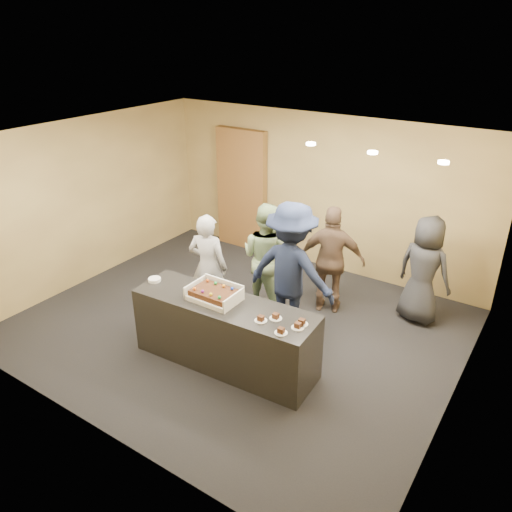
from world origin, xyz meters
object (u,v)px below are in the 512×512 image
storage_cabinet (242,190)px  plate_stack (155,280)px  person_brown_extra (332,260)px  serving_counter (225,333)px  person_server_grey (208,267)px  person_sage_man (266,257)px  sheet_cake (214,293)px  person_navy_man (291,271)px  cake_box (215,295)px  person_dark_suit (424,270)px

storage_cabinet → plate_stack: (0.86, -3.26, -0.22)m
plate_stack → person_brown_extra: (1.63, 2.01, -0.09)m
serving_counter → plate_stack: size_ratio=14.39×
person_server_grey → person_sage_man: size_ratio=0.96×
sheet_cake → person_navy_man: size_ratio=0.27×
serving_counter → person_server_grey: (-0.90, 0.81, 0.36)m
storage_cabinet → person_navy_man: 3.13m
person_brown_extra → plate_stack: bearing=31.6°
person_navy_man → person_sage_man: bearing=-34.8°
sheet_cake → cake_box: bearing=89.2°
person_sage_man → person_navy_man: (0.66, -0.42, 0.13)m
serving_counter → person_brown_extra: person_brown_extra is taller
cake_box → sheet_cake: size_ratio=1.18×
sheet_cake → person_navy_man: person_navy_man is taller
serving_counter → sheet_cake: 0.57m
storage_cabinet → person_dark_suit: storage_cabinet is taller
storage_cabinet → person_brown_extra: 2.81m
storage_cabinet → cake_box: (1.82, -3.18, -0.20)m
plate_stack → sheet_cake: bearing=3.4°
storage_cabinet → person_sage_man: storage_cabinet is taller
storage_cabinet → person_dark_suit: 3.81m
sheet_cake → person_navy_man: 1.19m
serving_counter → person_server_grey: size_ratio=1.48×
person_server_grey → person_dark_suit: bearing=-162.6°
sheet_cake → person_dark_suit: 3.09m
plate_stack → person_server_grey: size_ratio=0.10×
storage_cabinet → person_navy_man: storage_cabinet is taller
serving_counter → sheet_cake: sheet_cake is taller
person_server_grey → person_dark_suit: (2.64, 1.63, 0.00)m
sheet_cake → person_brown_extra: 2.07m
cake_box → person_brown_extra: (0.67, 1.93, -0.11)m
person_sage_man → person_dark_suit: 2.28m
person_server_grey → person_navy_man: bearing=178.5°
person_navy_man → person_dark_suit: size_ratio=1.20×
person_sage_man → sheet_cake: bearing=99.8°
serving_counter → sheet_cake: (-0.15, 0.00, 0.55)m
storage_cabinet → person_brown_extra: storage_cabinet is taller
person_brown_extra → sheet_cake: bearing=51.7°
person_navy_man → cake_box: bearing=63.2°
sheet_cake → plate_stack: size_ratio=3.20×
sheet_cake → person_server_grey: person_server_grey is taller
serving_counter → person_sage_man: size_ratio=1.43×
storage_cabinet → person_navy_man: (2.30, -2.11, -0.17)m
person_sage_man → storage_cabinet: bearing=-43.4°
sheet_cake → plate_stack: 0.97m
person_navy_man → person_dark_suit: 1.97m
storage_cabinet → cake_box: storage_cabinet is taller
serving_counter → person_sage_man: (-0.34, 1.50, 0.39)m
serving_counter → storage_cabinet: 3.82m
sheet_cake → person_brown_extra: size_ratio=0.32×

